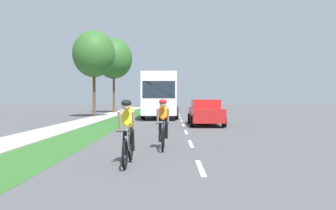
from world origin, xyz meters
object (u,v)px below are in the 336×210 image
Objects in this scene: cyclist_lead at (128,131)px; suv_blue at (166,103)px; street_tree_near at (94,54)px; bus_white at (161,94)px; street_tree_far at (114,59)px; sedan_red at (206,112)px; cyclist_trailing at (163,124)px.

suv_blue is at bearing 89.69° from cyclist_lead.
suv_blue is at bearing 73.37° from street_tree_near.
street_tree_far is (-5.40, 7.34, 3.88)m from bus_white.
sedan_red is 0.59× the size of street_tree_near.
street_tree_near is (-5.70, -19.08, 4.33)m from suv_blue.
bus_white is 1.44× the size of street_tree_far.
street_tree_near reaches higher than cyclist_lead.
street_tree_near reaches higher than suv_blue.
street_tree_near is 0.90× the size of street_tree_far.
street_tree_far is (0.23, 8.10, 0.59)m from street_tree_near.
suv_blue is (0.07, 18.33, -1.03)m from bus_white.
street_tree_far is (-8.31, 16.17, 5.09)m from sedan_red.
suv_blue reaches higher than sedan_red.
street_tree_near is (-5.49, 19.78, 4.46)m from cyclist_lead.
bus_white is at bearing 108.22° from sedan_red.
sedan_red is 0.53× the size of street_tree_far.
cyclist_lead is 21.01m from street_tree_near.
street_tree_near is at bearing 136.60° from sedan_red.
cyclist_lead is 38.86m from suv_blue.
street_tree_far is at bearing 100.69° from cyclist_lead.
cyclist_trailing is 0.15× the size of bus_white.
suv_blue reaches higher than cyclist_lead.
street_tree_near reaches higher than cyclist_trailing.
bus_white reaches higher than cyclist_trailing.
suv_blue is (-0.57, 36.39, 0.14)m from cyclist_trailing.
sedan_red is (3.05, 11.70, -0.04)m from cyclist_lead.
street_tree_near is at bearing -91.63° from street_tree_far.
street_tree_far is at bearing 103.38° from cyclist_trailing.
street_tree_far reaches higher than cyclist_lead.
street_tree_near is at bearing -106.63° from suv_blue.
street_tree_near is 8.12m from street_tree_far.
sedan_red is at bearing 76.21° from cyclist_trailing.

